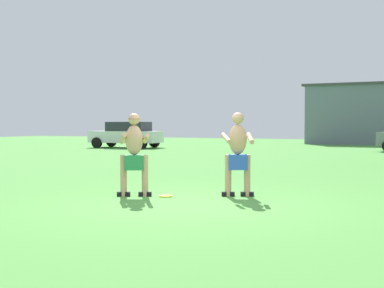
{
  "coord_description": "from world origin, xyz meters",
  "views": [
    {
      "loc": [
        4.01,
        -8.16,
        1.45
      ],
      "look_at": [
        -0.52,
        1.22,
        1.04
      ],
      "focal_mm": 47.62,
      "sensor_mm": 36.0,
      "label": 1
    }
  ],
  "objects_px": {
    "player_in_blue": "(238,152)",
    "frisbee": "(166,196)",
    "player_with_cap": "(134,151)",
    "car_white_mid_lot": "(127,134)"
  },
  "relations": [
    {
      "from": "player_with_cap",
      "to": "frisbee",
      "type": "height_order",
      "value": "player_with_cap"
    },
    {
      "from": "player_with_cap",
      "to": "player_in_blue",
      "type": "relative_size",
      "value": 1.0
    },
    {
      "from": "player_with_cap",
      "to": "frisbee",
      "type": "xyz_separation_m",
      "value": [
        0.6,
        0.2,
        -0.9
      ]
    },
    {
      "from": "frisbee",
      "to": "car_white_mid_lot",
      "type": "relative_size",
      "value": 0.06
    },
    {
      "from": "car_white_mid_lot",
      "to": "player_with_cap",
      "type": "bearing_deg",
      "value": -56.54
    },
    {
      "from": "player_in_blue",
      "to": "car_white_mid_lot",
      "type": "distance_m",
      "value": 21.52
    },
    {
      "from": "player_in_blue",
      "to": "frisbee",
      "type": "xyz_separation_m",
      "value": [
        -1.27,
        -0.68,
        -0.88
      ]
    },
    {
      "from": "player_with_cap",
      "to": "player_in_blue",
      "type": "distance_m",
      "value": 2.08
    },
    {
      "from": "player_in_blue",
      "to": "frisbee",
      "type": "height_order",
      "value": "player_in_blue"
    },
    {
      "from": "player_with_cap",
      "to": "car_white_mid_lot",
      "type": "height_order",
      "value": "player_with_cap"
    }
  ]
}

